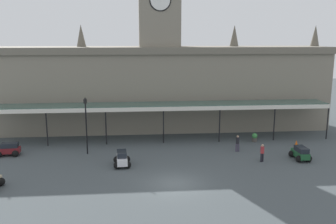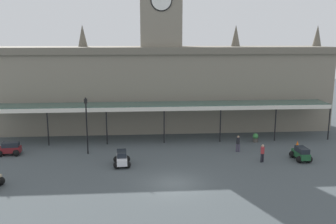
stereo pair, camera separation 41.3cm
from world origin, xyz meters
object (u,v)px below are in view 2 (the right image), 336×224
car_white_estate (122,159)px  planter_forecourt_centre (255,138)px  car_maroon_estate (9,149)px  traffic_cone (297,144)px  car_green_estate (301,154)px  pedestrian_crossing_forecourt (238,143)px  victorian_lamppost (86,120)px  pedestrian_beside_cars (262,153)px

car_white_estate → planter_forecourt_centre: 15.62m
car_maroon_estate → traffic_cone: (29.14, 0.61, -0.25)m
car_green_estate → car_white_estate: same height
car_white_estate → pedestrian_crossing_forecourt: bearing=15.4°
car_green_estate → car_maroon_estate: 27.89m
car_white_estate → pedestrian_crossing_forecourt: 11.83m
victorian_lamppost → planter_forecourt_centre: 18.19m
car_maroon_estate → pedestrian_beside_cars: bearing=-9.2°
traffic_cone → car_maroon_estate: bearing=-178.8°
car_maroon_estate → pedestrian_beside_cars: (23.87, -3.87, 0.34)m
pedestrian_crossing_forecourt → car_maroon_estate: bearing=178.4°
victorian_lamppost → traffic_cone: (21.58, 0.73, -3.12)m
victorian_lamppost → planter_forecourt_centre: (17.74, 2.79, -2.95)m
car_maroon_estate → victorian_lamppost: victorian_lamppost is taller
car_white_estate → pedestrian_crossing_forecourt: size_ratio=1.38×
pedestrian_crossing_forecourt → traffic_cone: pedestrian_crossing_forecourt is taller
car_maroon_estate → car_white_estate: same height
car_white_estate → planter_forecourt_centre: car_white_estate is taller
traffic_cone → planter_forecourt_centre: bearing=151.8°
car_maroon_estate → traffic_cone: car_maroon_estate is taller
pedestrian_beside_cars → traffic_cone: pedestrian_beside_cars is taller
victorian_lamppost → traffic_cone: 21.82m
car_green_estate → pedestrian_crossing_forecourt: 6.00m
car_maroon_estate → car_white_estate: (11.06, -3.77, 0.00)m
pedestrian_crossing_forecourt → car_green_estate: bearing=-29.7°
car_white_estate → victorian_lamppost: 5.82m
pedestrian_crossing_forecourt → pedestrian_beside_cars: 3.54m
car_green_estate → victorian_lamppost: victorian_lamppost is taller
victorian_lamppost → traffic_cone: size_ratio=8.82×
car_maroon_estate → car_green_estate: bearing=-7.4°
pedestrian_crossing_forecourt → planter_forecourt_centre: bearing=49.3°
car_green_estate → traffic_cone: size_ratio=3.56×
car_maroon_estate → planter_forecourt_centre: bearing=6.0°
car_white_estate → victorian_lamppost: victorian_lamppost is taller
car_maroon_estate → pedestrian_crossing_forecourt: bearing=-1.6°
car_maroon_estate → pedestrian_beside_cars: pedestrian_beside_cars is taller
car_green_estate → pedestrian_beside_cars: 3.81m
victorian_lamppost → planter_forecourt_centre: size_ratio=5.85×
car_maroon_estate → car_white_estate: 11.68m
pedestrian_beside_cars → car_green_estate: bearing=4.3°
victorian_lamppost → planter_forecourt_centre: victorian_lamppost is taller
pedestrian_beside_cars → car_maroon_estate: bearing=170.8°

